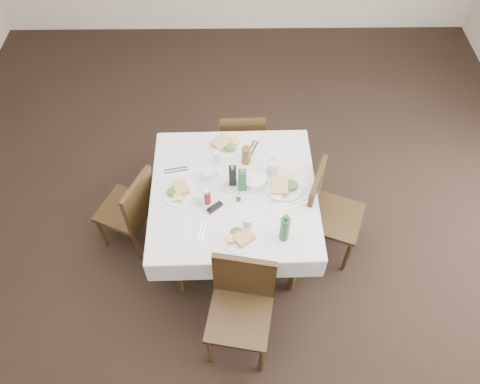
{
  "coord_description": "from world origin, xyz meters",
  "views": [
    {
      "loc": [
        -0.02,
        -2.0,
        3.6
      ],
      "look_at": [
        0.01,
        0.15,
        0.8
      ],
      "focal_mm": 35.0,
      "sensor_mm": 36.0,
      "label": 1
    }
  ],
  "objects_px": {
    "water_w": "(200,199)",
    "water_n": "(217,157)",
    "chair_south": "(242,301)",
    "ketchup_bottle": "(206,196)",
    "water_s": "(248,223)",
    "bread_basket": "(255,181)",
    "chair_east": "(325,208)",
    "oil_cruet_green": "(242,179)",
    "dining_table": "(234,197)",
    "chair_west": "(132,208)",
    "green_bottle": "(285,228)",
    "oil_cruet_dark": "(233,175)",
    "water_e": "(272,169)",
    "coffee_mug": "(208,176)",
    "chair_north": "(242,140)"
  },
  "relations": [
    {
      "from": "chair_south",
      "to": "oil_cruet_dark",
      "type": "distance_m",
      "value": 0.93
    },
    {
      "from": "chair_south",
      "to": "water_s",
      "type": "bearing_deg",
      "value": 83.44
    },
    {
      "from": "chair_east",
      "to": "coffee_mug",
      "type": "bearing_deg",
      "value": 173.25
    },
    {
      "from": "chair_east",
      "to": "ketchup_bottle",
      "type": "distance_m",
      "value": 1.0
    },
    {
      "from": "water_s",
      "to": "water_w",
      "type": "distance_m",
      "value": 0.42
    },
    {
      "from": "chair_west",
      "to": "water_n",
      "type": "bearing_deg",
      "value": 19.37
    },
    {
      "from": "oil_cruet_green",
      "to": "green_bottle",
      "type": "distance_m",
      "value": 0.53
    },
    {
      "from": "bread_basket",
      "to": "green_bottle",
      "type": "bearing_deg",
      "value": -69.0
    },
    {
      "from": "water_e",
      "to": "water_n",
      "type": "bearing_deg",
      "value": 161.7
    },
    {
      "from": "chair_west",
      "to": "water_e",
      "type": "height_order",
      "value": "water_e"
    },
    {
      "from": "ketchup_bottle",
      "to": "coffee_mug",
      "type": "relative_size",
      "value": 0.95
    },
    {
      "from": "water_n",
      "to": "chair_south",
      "type": "bearing_deg",
      "value": -80.6
    },
    {
      "from": "coffee_mug",
      "to": "green_bottle",
      "type": "relative_size",
      "value": 0.57
    },
    {
      "from": "water_s",
      "to": "water_e",
      "type": "relative_size",
      "value": 0.89
    },
    {
      "from": "water_w",
      "to": "chair_north",
      "type": "bearing_deg",
      "value": 70.9
    },
    {
      "from": "chair_north",
      "to": "water_w",
      "type": "relative_size",
      "value": 6.79
    },
    {
      "from": "dining_table",
      "to": "chair_south",
      "type": "height_order",
      "value": "chair_south"
    },
    {
      "from": "chair_south",
      "to": "ketchup_bottle",
      "type": "bearing_deg",
      "value": 109.93
    },
    {
      "from": "oil_cruet_dark",
      "to": "oil_cruet_green",
      "type": "xyz_separation_m",
      "value": [
        0.07,
        -0.05,
        0.01
      ]
    },
    {
      "from": "chair_south",
      "to": "bread_basket",
      "type": "height_order",
      "value": "chair_south"
    },
    {
      "from": "ketchup_bottle",
      "to": "green_bottle",
      "type": "distance_m",
      "value": 0.65
    },
    {
      "from": "chair_west",
      "to": "chair_east",
      "type": "bearing_deg",
      "value": -1.77
    },
    {
      "from": "water_s",
      "to": "ketchup_bottle",
      "type": "height_order",
      "value": "ketchup_bottle"
    },
    {
      "from": "chair_west",
      "to": "oil_cruet_green",
      "type": "distance_m",
      "value": 0.98
    },
    {
      "from": "bread_basket",
      "to": "water_w",
      "type": "bearing_deg",
      "value": -155.11
    },
    {
      "from": "water_n",
      "to": "water_e",
      "type": "xyz_separation_m",
      "value": [
        0.43,
        -0.14,
        0.01
      ]
    },
    {
      "from": "water_s",
      "to": "chair_north",
      "type": "bearing_deg",
      "value": 91.44
    },
    {
      "from": "chair_south",
      "to": "oil_cruet_green",
      "type": "height_order",
      "value": "oil_cruet_green"
    },
    {
      "from": "oil_cruet_green",
      "to": "green_bottle",
      "type": "bearing_deg",
      "value": -57.18
    },
    {
      "from": "water_s",
      "to": "chair_west",
      "type": "bearing_deg",
      "value": 157.29
    },
    {
      "from": "chair_east",
      "to": "chair_south",
      "type": "bearing_deg",
      "value": -130.93
    },
    {
      "from": "water_n",
      "to": "bread_basket",
      "type": "relative_size",
      "value": 0.57
    },
    {
      "from": "bread_basket",
      "to": "chair_east",
      "type": "bearing_deg",
      "value": -7.13
    },
    {
      "from": "oil_cruet_green",
      "to": "coffee_mug",
      "type": "height_order",
      "value": "oil_cruet_green"
    },
    {
      "from": "chair_west",
      "to": "coffee_mug",
      "type": "xyz_separation_m",
      "value": [
        0.63,
        0.06,
        0.32
      ]
    },
    {
      "from": "chair_west",
      "to": "water_w",
      "type": "xyz_separation_m",
      "value": [
        0.59,
        -0.17,
        0.34
      ]
    },
    {
      "from": "oil_cruet_green",
      "to": "water_n",
      "type": "bearing_deg",
      "value": 125.73
    },
    {
      "from": "water_e",
      "to": "green_bottle",
      "type": "distance_m",
      "value": 0.58
    },
    {
      "from": "water_s",
      "to": "bread_basket",
      "type": "relative_size",
      "value": 0.64
    },
    {
      "from": "oil_cruet_dark",
      "to": "water_e",
      "type": "bearing_deg",
      "value": 14.26
    },
    {
      "from": "coffee_mug",
      "to": "oil_cruet_dark",
      "type": "bearing_deg",
      "value": -10.58
    },
    {
      "from": "water_n",
      "to": "chair_east",
      "type": "bearing_deg",
      "value": -18.77
    },
    {
      "from": "bread_basket",
      "to": "oil_cruet_green",
      "type": "relative_size",
      "value": 0.79
    },
    {
      "from": "water_s",
      "to": "bread_basket",
      "type": "distance_m",
      "value": 0.42
    },
    {
      "from": "ketchup_bottle",
      "to": "coffee_mug",
      "type": "height_order",
      "value": "ketchup_bottle"
    },
    {
      "from": "ketchup_bottle",
      "to": "oil_cruet_dark",
      "type": "bearing_deg",
      "value": 41.54
    },
    {
      "from": "coffee_mug",
      "to": "water_w",
      "type": "bearing_deg",
      "value": -101.3
    },
    {
      "from": "water_w",
      "to": "water_n",
      "type": "bearing_deg",
      "value": 74.32
    },
    {
      "from": "chair_south",
      "to": "oil_cruet_green",
      "type": "xyz_separation_m",
      "value": [
        0.01,
        0.82,
        0.34
      ]
    },
    {
      "from": "oil_cruet_green",
      "to": "chair_east",
      "type": "bearing_deg",
      "value": -2.2
    }
  ]
}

